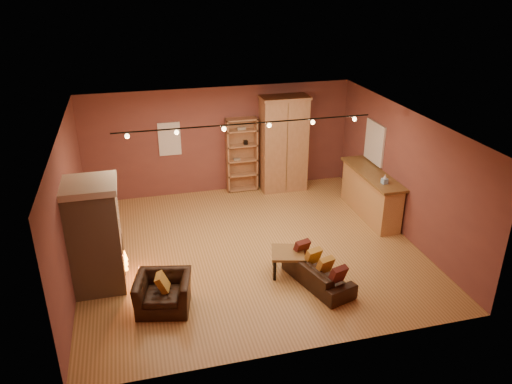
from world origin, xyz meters
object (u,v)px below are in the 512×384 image
object	(u,v)px
bookcase	(241,154)
coffee_table	(288,255)
armchair	(163,288)
bar_counter	(371,194)
loveseat	(318,269)
fireplace	(96,236)
armoire	(283,144)

from	to	relation	value
bookcase	coffee_table	xyz separation A→B (m)	(-0.05, -4.23, -0.61)
armchair	bar_counter	bearing A→B (deg)	37.87
armchair	coffee_table	bearing A→B (deg)	24.19
loveseat	bookcase	bearing A→B (deg)	-12.21
armchair	bookcase	bearing A→B (deg)	74.68
fireplace	loveseat	world-z (taller)	fireplace
bar_counter	coffee_table	distance (m)	3.33
fireplace	coffee_table	world-z (taller)	fireplace
armchair	fireplace	bearing A→B (deg)	149.89
bar_counter	armchair	world-z (taller)	bar_counter
fireplace	bookcase	xyz separation A→B (m)	(3.59, 3.74, -0.04)
armoire	bar_counter	bearing A→B (deg)	-53.11
armoire	loveseat	bearing A→B (deg)	-98.83
armoire	armchair	distance (m)	5.84
fireplace	armoire	world-z (taller)	armoire
loveseat	armchair	world-z (taller)	armchair
bar_counter	loveseat	bearing A→B (deg)	-132.86
bar_counter	armchair	bearing A→B (deg)	-154.67
armoire	bar_counter	xyz separation A→B (m)	(1.56, -2.08, -0.72)
coffee_table	bar_counter	bearing A→B (deg)	35.60
loveseat	armchair	distance (m)	2.90
armoire	fireplace	bearing A→B (deg)	-143.02
fireplace	armoire	size ratio (longest dim) A/B	0.83
fireplace	loveseat	distance (m)	4.17
fireplace	bar_counter	distance (m)	6.43
loveseat	bar_counter	bearing A→B (deg)	-59.83
coffee_table	bookcase	bearing A→B (deg)	89.33
fireplace	armchair	xyz separation A→B (m)	(1.08, -1.00, -0.64)
fireplace	bar_counter	size ratio (longest dim) A/B	0.91
bookcase	armchair	size ratio (longest dim) A/B	1.88
bookcase	loveseat	distance (m)	4.80
bookcase	armoire	distance (m)	1.15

